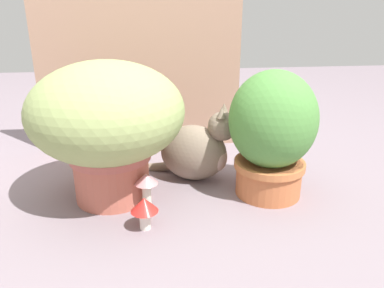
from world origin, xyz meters
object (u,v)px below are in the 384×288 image
at_px(mushroom_ornament_red, 145,207).
at_px(leafy_planter, 272,132).
at_px(grass_planter, 108,120).
at_px(cat, 198,150).
at_px(mushroom_ornament_pink, 146,183).

bearing_deg(mushroom_ornament_red, leafy_planter, 21.56).
distance_m(grass_planter, leafy_planter, 0.56).
bearing_deg(cat, grass_planter, -161.08).
bearing_deg(mushroom_ornament_pink, cat, 45.94).
xyz_separation_m(mushroom_ornament_pink, mushroom_ornament_red, (-0.01, -0.12, -0.02)).
distance_m(leafy_planter, cat, 0.30).
bearing_deg(leafy_planter, cat, 146.93).
height_order(grass_planter, leafy_planter, grass_planter).
relative_size(grass_planter, cat, 1.43).
xyz_separation_m(grass_planter, cat, (0.32, 0.11, -0.17)).
distance_m(grass_planter, cat, 0.38).
height_order(cat, mushroom_ornament_pink, cat).
bearing_deg(leafy_planter, mushroom_ornament_red, -158.44).
xyz_separation_m(grass_planter, leafy_planter, (0.56, -0.04, -0.05)).
distance_m(cat, mushroom_ornament_red, 0.39).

